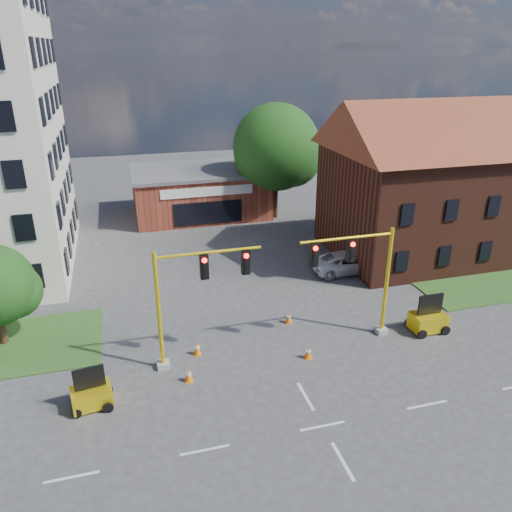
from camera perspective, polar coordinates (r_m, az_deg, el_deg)
name	(u,v)px	position (r m, az deg, el deg)	size (l,w,h in m)	color
ground	(323,426)	(22.29, 7.62, -18.71)	(120.00, 120.00, 0.00)	#3D3D3F
lane_markings	(354,481)	(20.37, 11.17, -23.95)	(60.00, 36.00, 0.01)	silver
brick_shop	(200,191)	(47.38, -6.44, 7.36)	(12.40, 8.40, 4.30)	maroon
townhouse_row	(467,173)	(40.97, 23.00, 8.69)	(21.00, 11.00, 11.50)	#512518
tree_large	(280,150)	(45.29, 2.78, 12.00)	(8.08, 7.69, 10.32)	#342212
signal_mast_west	(193,293)	(23.90, -7.26, -4.20)	(5.30, 0.60, 6.20)	gray
signal_mast_east	(360,272)	(26.37, 11.78, -1.82)	(5.30, 0.60, 6.20)	gray
trailer_west	(92,395)	(23.82, -18.28, -14.83)	(1.85, 1.37, 1.94)	yellow
trailer_east	(428,320)	(29.53, 19.06, -6.92)	(1.91, 1.29, 2.15)	yellow
cone_a	(189,375)	(24.48, -7.70, -13.36)	(0.40, 0.40, 0.70)	orange
cone_b	(197,349)	(26.28, -6.74, -10.49)	(0.40, 0.40, 0.70)	orange
cone_c	(308,352)	(25.96, 5.99, -10.91)	(0.40, 0.40, 0.70)	orange
cone_d	(289,318)	(28.89, 3.74, -7.04)	(0.40, 0.40, 0.70)	orange
pickup_white	(348,262)	(35.60, 10.49, -0.69)	(2.38, 5.17, 1.44)	white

